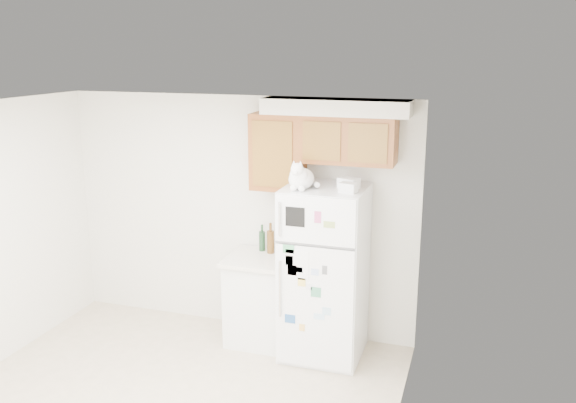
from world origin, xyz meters
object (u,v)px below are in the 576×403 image
at_px(refrigerator, 324,273).
at_px(storage_box_back, 349,183).
at_px(base_counter, 260,299).
at_px(storage_box_front, 348,188).
at_px(bottle_amber, 271,238).
at_px(cat, 301,178).
at_px(bottle_green, 262,238).

xyz_separation_m(refrigerator, storage_box_back, (0.21, 0.02, 0.90)).
xyz_separation_m(base_counter, storage_box_front, (0.94, -0.21, 1.28)).
bearing_deg(bottle_amber, cat, -40.26).
xyz_separation_m(refrigerator, bottle_green, (-0.73, 0.25, 0.21)).
xyz_separation_m(base_counter, bottle_amber, (0.07, 0.14, 0.62)).
bearing_deg(refrigerator, bottle_amber, 161.34).
height_order(refrigerator, cat, cat).
xyz_separation_m(storage_box_back, bottle_amber, (-0.84, 0.19, -0.67)).
bearing_deg(bottle_green, storage_box_back, -13.61).
relative_size(refrigerator, bottle_green, 6.08).
bearing_deg(base_counter, storage_box_back, -3.14).
xyz_separation_m(storage_box_front, bottle_amber, (-0.87, 0.35, -0.67)).
bearing_deg(cat, bottle_amber, 139.74).
height_order(storage_box_back, bottle_green, storage_box_back).
bearing_deg(refrigerator, cat, -142.76).
distance_m(refrigerator, base_counter, 0.79).
xyz_separation_m(storage_box_back, storage_box_front, (0.03, -0.16, -0.01)).
height_order(refrigerator, bottle_amber, refrigerator).
height_order(base_counter, bottle_green, bottle_green).
bearing_deg(base_counter, bottle_amber, 63.67).
bearing_deg(refrigerator, base_counter, 173.90).
bearing_deg(bottle_amber, storage_box_front, -21.84).
distance_m(storage_box_front, bottle_green, 1.26).
relative_size(refrigerator, storage_box_back, 9.44).
bearing_deg(bottle_amber, refrigerator, -18.66).
bearing_deg(storage_box_front, storage_box_back, 112.95).
distance_m(base_counter, cat, 1.45).
relative_size(base_counter, bottle_green, 3.29).
distance_m(refrigerator, bottle_amber, 0.70).
relative_size(storage_box_front, bottle_amber, 0.47).
distance_m(storage_box_back, bottle_green, 1.19).
bearing_deg(cat, storage_box_back, 22.93).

